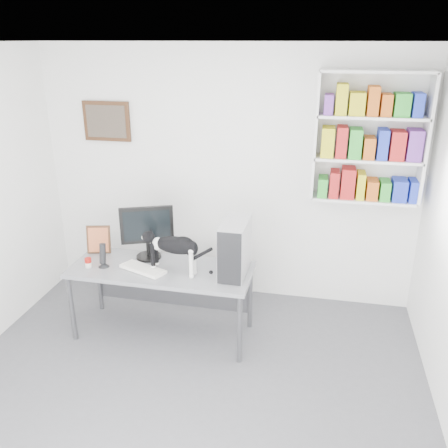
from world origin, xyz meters
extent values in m
cube|color=#4C4D51|center=(0.00, 0.00, 0.01)|extent=(4.00, 4.00, 0.01)
cube|color=white|center=(0.00, 0.00, 2.70)|extent=(4.00, 4.00, 0.01)
cube|color=white|center=(0.00, 2.00, 1.35)|extent=(4.00, 0.01, 2.70)
cube|color=silver|center=(1.40, 1.85, 1.85)|extent=(1.03, 0.28, 1.24)
cube|color=#4C2C18|center=(-1.30, 1.97, 1.90)|extent=(0.52, 0.04, 0.42)
cube|color=gray|center=(-0.43, 1.02, 0.36)|extent=(1.72, 0.69, 0.71)
cube|color=black|center=(-0.62, 1.21, 0.98)|extent=(0.56, 0.41, 0.54)
cube|color=white|center=(-0.58, 0.93, 0.73)|extent=(0.47, 0.32, 0.03)
cube|color=#B8B8BD|center=(0.26, 1.07, 0.96)|extent=(0.23, 0.50, 0.50)
cylinder|color=black|center=(-0.97, 0.93, 0.83)|extent=(0.12, 0.12, 0.24)
cube|color=#4C2C18|center=(-1.15, 1.23, 0.86)|extent=(0.25, 0.15, 0.29)
cylinder|color=#A0130D|center=(-1.11, 0.90, 0.76)|extent=(0.08, 0.08, 0.09)
camera|label=1|loc=(0.96, -2.77, 2.72)|focal=38.00mm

